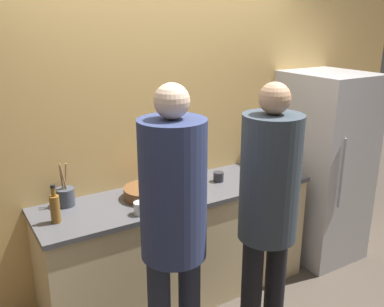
{
  "coord_description": "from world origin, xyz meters",
  "views": [
    {
      "loc": [
        -1.44,
        -2.24,
        2.13
      ],
      "look_at": [
        0.0,
        0.14,
        1.25
      ],
      "focal_mm": 40.0,
      "sensor_mm": 36.0,
      "label": 1
    }
  ],
  "objects_px": {
    "bottle_dark": "(255,178)",
    "bottle_amber": "(55,208)",
    "bottle_clear": "(170,178)",
    "cup_white": "(140,208)",
    "utensil_crock": "(65,196)",
    "refrigerator": "(322,167)",
    "person_center": "(268,204)",
    "fruit_bowl": "(147,192)",
    "cup_black": "(218,177)",
    "person_left": "(173,218)"
  },
  "relations": [
    {
      "from": "refrigerator",
      "to": "cup_black",
      "type": "distance_m",
      "value": 1.09
    },
    {
      "from": "fruit_bowl",
      "to": "utensil_crock",
      "type": "height_order",
      "value": "utensil_crock"
    },
    {
      "from": "person_left",
      "to": "person_center",
      "type": "bearing_deg",
      "value": -8.75
    },
    {
      "from": "cup_white",
      "to": "bottle_dark",
      "type": "bearing_deg",
      "value": 0.13
    },
    {
      "from": "utensil_crock",
      "to": "person_left",
      "type": "bearing_deg",
      "value": -69.6
    },
    {
      "from": "refrigerator",
      "to": "bottle_clear",
      "type": "xyz_separation_m",
      "value": [
        -1.45,
        0.19,
        0.12
      ]
    },
    {
      "from": "utensil_crock",
      "to": "bottle_dark",
      "type": "relative_size",
      "value": 2.08
    },
    {
      "from": "person_center",
      "to": "fruit_bowl",
      "type": "bearing_deg",
      "value": 115.01
    },
    {
      "from": "refrigerator",
      "to": "bottle_clear",
      "type": "relative_size",
      "value": 10.08
    },
    {
      "from": "person_center",
      "to": "cup_white",
      "type": "bearing_deg",
      "value": 131.62
    },
    {
      "from": "refrigerator",
      "to": "person_left",
      "type": "distance_m",
      "value": 2.03
    },
    {
      "from": "person_left",
      "to": "person_center",
      "type": "xyz_separation_m",
      "value": [
        0.59,
        -0.09,
        -0.02
      ]
    },
    {
      "from": "refrigerator",
      "to": "cup_white",
      "type": "relative_size",
      "value": 19.0
    },
    {
      "from": "fruit_bowl",
      "to": "bottle_dark",
      "type": "distance_m",
      "value": 0.84
    },
    {
      "from": "bottle_clear",
      "to": "bottle_dark",
      "type": "distance_m",
      "value": 0.65
    },
    {
      "from": "bottle_amber",
      "to": "bottle_clear",
      "type": "bearing_deg",
      "value": 10.03
    },
    {
      "from": "bottle_clear",
      "to": "bottle_dark",
      "type": "height_order",
      "value": "bottle_clear"
    },
    {
      "from": "fruit_bowl",
      "to": "cup_white",
      "type": "relative_size",
      "value": 3.78
    },
    {
      "from": "person_center",
      "to": "bottle_amber",
      "type": "xyz_separation_m",
      "value": [
        -1.06,
        0.79,
        -0.08
      ]
    },
    {
      "from": "fruit_bowl",
      "to": "bottle_dark",
      "type": "bearing_deg",
      "value": -15.35
    },
    {
      "from": "refrigerator",
      "to": "person_left",
      "type": "xyz_separation_m",
      "value": [
        -1.9,
        -0.67,
        0.26
      ]
    },
    {
      "from": "bottle_clear",
      "to": "cup_white",
      "type": "distance_m",
      "value": 0.52
    },
    {
      "from": "person_center",
      "to": "fruit_bowl",
      "type": "distance_m",
      "value": 0.94
    },
    {
      "from": "fruit_bowl",
      "to": "cup_white",
      "type": "xyz_separation_m",
      "value": [
        -0.16,
        -0.22,
        0.0
      ]
    },
    {
      "from": "bottle_clear",
      "to": "utensil_crock",
      "type": "bearing_deg",
      "value": 175.55
    },
    {
      "from": "person_left",
      "to": "fruit_bowl",
      "type": "relative_size",
      "value": 5.44
    },
    {
      "from": "person_left",
      "to": "cup_black",
      "type": "bearing_deg",
      "value": 42.66
    },
    {
      "from": "cup_white",
      "to": "utensil_crock",
      "type": "bearing_deg",
      "value": 134.35
    },
    {
      "from": "fruit_bowl",
      "to": "bottle_clear",
      "type": "relative_size",
      "value": 2.01
    },
    {
      "from": "cup_black",
      "to": "person_left",
      "type": "bearing_deg",
      "value": -137.34
    },
    {
      "from": "bottle_clear",
      "to": "bottle_amber",
      "type": "height_order",
      "value": "bottle_amber"
    },
    {
      "from": "refrigerator",
      "to": "bottle_clear",
      "type": "bearing_deg",
      "value": 172.67
    },
    {
      "from": "utensil_crock",
      "to": "bottle_amber",
      "type": "relative_size",
      "value": 1.2
    },
    {
      "from": "refrigerator",
      "to": "bottle_amber",
      "type": "relative_size",
      "value": 6.63
    },
    {
      "from": "person_left",
      "to": "person_center",
      "type": "distance_m",
      "value": 0.6
    },
    {
      "from": "person_left",
      "to": "bottle_dark",
      "type": "bearing_deg",
      "value": 27.81
    },
    {
      "from": "utensil_crock",
      "to": "cup_black",
      "type": "bearing_deg",
      "value": -8.27
    },
    {
      "from": "cup_black",
      "to": "refrigerator",
      "type": "bearing_deg",
      "value": -4.22
    },
    {
      "from": "person_center",
      "to": "bottle_amber",
      "type": "distance_m",
      "value": 1.32
    },
    {
      "from": "person_center",
      "to": "bottle_clear",
      "type": "distance_m",
      "value": 0.97
    },
    {
      "from": "bottle_dark",
      "to": "bottle_amber",
      "type": "xyz_separation_m",
      "value": [
        -1.47,
        0.17,
        0.04
      ]
    },
    {
      "from": "person_left",
      "to": "cup_white",
      "type": "distance_m",
      "value": 0.56
    },
    {
      "from": "bottle_amber",
      "to": "utensil_crock",
      "type": "bearing_deg",
      "value": 60.94
    },
    {
      "from": "refrigerator",
      "to": "bottle_dark",
      "type": "bearing_deg",
      "value": -171.03
    },
    {
      "from": "utensil_crock",
      "to": "bottle_amber",
      "type": "xyz_separation_m",
      "value": [
        -0.12,
        -0.22,
        0.03
      ]
    },
    {
      "from": "refrigerator",
      "to": "utensil_crock",
      "type": "xyz_separation_m",
      "value": [
        -2.24,
        0.25,
        0.12
      ]
    },
    {
      "from": "utensil_crock",
      "to": "bottle_amber",
      "type": "bearing_deg",
      "value": -119.06
    },
    {
      "from": "refrigerator",
      "to": "fruit_bowl",
      "type": "distance_m",
      "value": 1.7
    },
    {
      "from": "fruit_bowl",
      "to": "utensil_crock",
      "type": "distance_m",
      "value": 0.56
    },
    {
      "from": "refrigerator",
      "to": "person_center",
      "type": "relative_size",
      "value": 0.94
    }
  ]
}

